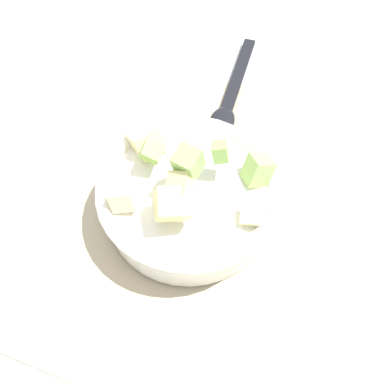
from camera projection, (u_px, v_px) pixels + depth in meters
name	position (u px, v px, depth m)	size (l,w,h in m)	color
ground_plane	(189.00, 214.00, 0.62)	(2.40, 2.40, 0.00)	silver
placemat	(189.00, 212.00, 0.62)	(0.48, 0.32, 0.01)	tan
salad_bowl	(191.00, 195.00, 0.58)	(0.22, 0.22, 0.13)	white
serving_spoon	(229.00, 101.00, 0.71)	(0.21, 0.04, 0.01)	black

